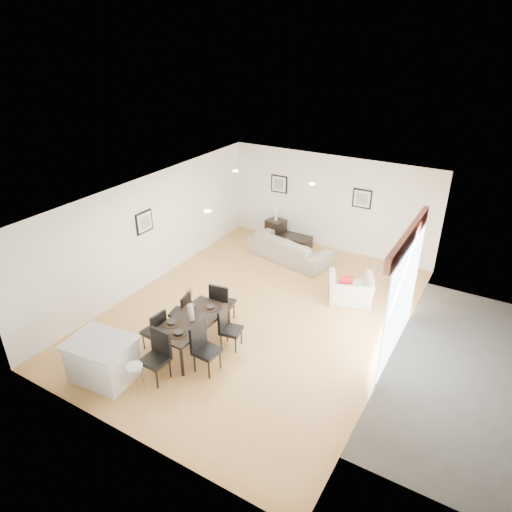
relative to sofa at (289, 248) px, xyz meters
The scene contains 26 objects.
ground 2.82m from the sofa, 77.46° to the right, with size 8.00×8.00×0.00m, color tan.
wall_back 1.73m from the sofa, 64.37° to the left, with size 6.00×0.04×2.70m, color white.
wall_front 6.84m from the sofa, 84.84° to the right, with size 6.00×0.04×2.70m, color white.
wall_left 3.77m from the sofa, 131.20° to the right, with size 0.04×8.00×2.70m, color white.
wall_right 4.64m from the sofa, 37.14° to the right, with size 0.04×8.00×2.70m, color white.
ceiling 3.66m from the sofa, 77.46° to the right, with size 6.00×8.00×0.02m, color white.
sofa is the anchor object (origin of this frame).
armchair 2.54m from the sofa, 29.26° to the right, with size 1.00×0.88×0.65m, color #EFE5CE.
dining_table 4.46m from the sofa, 88.36° to the right, with size 0.83×1.62×0.67m.
dining_chair_wnear 4.88m from the sofa, 95.19° to the right, with size 0.43×0.43×0.87m.
dining_chair_wfar 4.06m from the sofa, 96.31° to the right, with size 0.43×0.43×0.83m.
dining_chair_enear 4.90m from the sofa, 81.91° to the right, with size 0.45×0.45×0.96m.
dining_chair_efar 4.12m from the sofa, 80.27° to the right, with size 0.46×0.46×0.88m.
dining_chair_head 5.44m from the sofa, 88.63° to the right, with size 0.45×0.45×0.97m.
dining_chair_foot 3.47m from the sofa, 87.67° to the right, with size 0.50×0.50×0.97m.
vase 4.49m from the sofa, 88.36° to the right, with size 0.85×1.34×0.71m.
coffee_table 0.75m from the sofa, 103.67° to the left, with size 0.91×0.54×0.36m, color black.
side_table 1.29m from the sofa, 134.34° to the left, with size 0.48×0.48×0.64m, color black.
table_lamp 1.42m from the sofa, 134.34° to the left, with size 0.22×0.22×0.43m.
cushion 2.51m from the sofa, 32.16° to the right, with size 0.30×0.09×0.30m, color #A51515.
kitchen_island 6.01m from the sofa, 96.93° to the right, with size 1.24×1.00×0.80m.
bar_stool 5.97m from the sofa, 89.32° to the right, with size 0.28×0.28×0.61m.
framed_print_back_left 2.06m from the sofa, 128.73° to the left, with size 0.52×0.04×0.52m.
framed_print_back_right 2.35m from the sofa, 39.37° to the left, with size 0.52×0.04×0.52m.
framed_print_left_wall 3.99m from the sofa, 128.85° to the right, with size 0.04×0.52×0.52m.
sliding_door 4.51m from the sofa, 34.32° to the right, with size 0.12×2.70×2.57m.
Camera 1 is at (4.33, -7.40, 5.74)m, focal length 32.00 mm.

